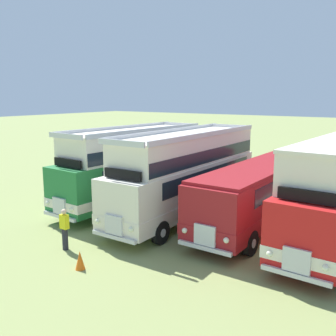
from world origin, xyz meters
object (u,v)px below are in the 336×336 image
Objects in this scene: bus_first_in_row at (134,165)px; bus_second_in_row at (188,172)px; cone_mid_row at (80,260)px; marshal_person at (65,229)px; bus_third_in_row at (259,190)px.

bus_first_in_row and bus_second_in_row have the same top height.
marshal_person reaches higher than cone_mid_row.
bus_first_in_row is 0.92× the size of bus_second_in_row.
bus_third_in_row is at bearing 8.85° from bus_second_in_row.
bus_second_in_row is 1.07× the size of bus_third_in_row.
bus_first_in_row is 8.97m from cone_mid_row.
marshal_person is at bearing -104.54° from bus_second_in_row.
bus_first_in_row is 7.43m from bus_third_in_row.
cone_mid_row is 0.40× the size of marshal_person.
bus_first_in_row is 0.99× the size of bus_third_in_row.
bus_third_in_row is (3.70, 0.58, -0.61)m from bus_second_in_row.
marshal_person is at bearing 153.04° from cone_mid_row.
marshal_person is (-1.77, -6.83, -1.48)m from bus_second_in_row.
marshal_person is (-5.47, -7.41, -0.87)m from bus_third_in_row.
bus_third_in_row is 6.15× the size of marshal_person.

